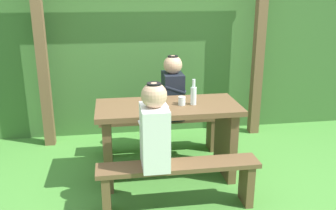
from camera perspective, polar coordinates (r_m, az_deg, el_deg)
The scene contains 12 objects.
ground_plane at distance 3.89m, azimuth -0.00°, elevation -10.89°, with size 12.00×12.00×0.00m, color #478A35.
hedge_backdrop at distance 5.23m, azimuth -2.94°, elevation 7.43°, with size 6.40×0.92×1.87m, color #3B672E.
pergola_post_left at distance 4.58m, azimuth -18.82°, elevation 5.91°, with size 0.12×0.12×2.01m, color brown.
pergola_post_right at distance 4.87m, azimuth 13.76°, elevation 7.00°, with size 0.12×0.12×2.01m, color brown.
picnic_table at distance 3.67m, azimuth -0.00°, elevation -3.72°, with size 1.40×0.64×0.77m.
bench_near at distance 3.23m, azimuth 1.64°, elevation -11.00°, with size 1.40×0.24×0.43m.
bench_far at distance 4.30m, azimuth -1.21°, elevation -3.48°, with size 1.40×0.24×0.43m.
person_white_shirt at distance 3.01m, azimuth -2.11°, elevation -3.67°, with size 0.25×0.35×0.72m.
person_black_coat at distance 4.17m, azimuth 0.75°, elevation 2.43°, with size 0.25×0.35×0.72m.
drinking_glass at distance 3.58m, azimuth 2.16°, elevation 0.66°, with size 0.07×0.07×0.08m, color silver.
bottle_left at distance 3.58m, azimuth 3.97°, elevation 1.63°, with size 0.06×0.06×0.25m.
cell_phone at distance 3.56m, azimuth -0.64°, elevation -0.05°, with size 0.07×0.14×0.01m, color silver.
Camera 1 is at (-0.52, -3.38, 1.86)m, focal length 39.38 mm.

